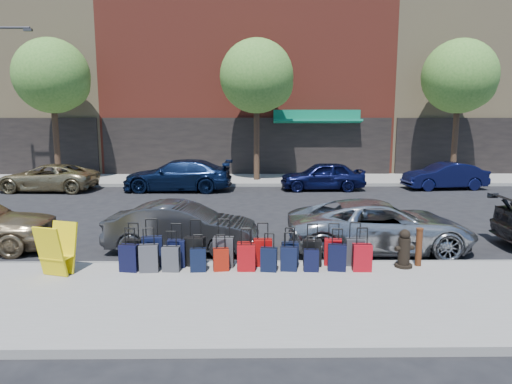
{
  "coord_description": "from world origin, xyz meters",
  "views": [
    {
      "loc": [
        0.17,
        -14.6,
        3.44
      ],
      "look_at": [
        0.33,
        -1.5,
        1.28
      ],
      "focal_mm": 32.0,
      "sensor_mm": 36.0,
      "label": 1
    }
  ],
  "objects_px": {
    "fire_hydrant": "(404,250)",
    "car_far_3": "(445,176)",
    "tree_center": "(259,78)",
    "car_far_1": "(178,175)",
    "tree_right": "(462,78)",
    "suitcase_front_5": "(245,254)",
    "bollard": "(419,246)",
    "car_far_0": "(47,178)",
    "tree_left": "(55,78)",
    "car_near_2": "(380,226)",
    "display_rack": "(57,250)",
    "car_near_1": "(182,228)",
    "car_far_2": "(322,176)"
  },
  "relations": [
    {
      "from": "display_rack",
      "to": "car_far_3",
      "type": "relative_size",
      "value": 0.28
    },
    {
      "from": "fire_hydrant",
      "to": "tree_center",
      "type": "bearing_deg",
      "value": 89.5
    },
    {
      "from": "tree_left",
      "to": "display_rack",
      "type": "distance_m",
      "value": 16.66
    },
    {
      "from": "tree_center",
      "to": "fire_hydrant",
      "type": "xyz_separation_m",
      "value": [
        2.93,
        -14.42,
        -4.87
      ]
    },
    {
      "from": "fire_hydrant",
      "to": "car_far_1",
      "type": "xyz_separation_m",
      "value": [
        -6.81,
        11.6,
        0.19
      ]
    },
    {
      "from": "tree_center",
      "to": "car_far_1",
      "type": "xyz_separation_m",
      "value": [
        -3.89,
        -2.82,
        -4.68
      ]
    },
    {
      "from": "tree_center",
      "to": "tree_right",
      "type": "distance_m",
      "value": 10.5
    },
    {
      "from": "display_rack",
      "to": "car_far_1",
      "type": "xyz_separation_m",
      "value": [
        0.65,
        12.0,
        0.05
      ]
    },
    {
      "from": "tree_left",
      "to": "suitcase_front_5",
      "type": "xyz_separation_m",
      "value": [
        9.91,
        -14.3,
        -4.99
      ]
    },
    {
      "from": "bollard",
      "to": "car_near_1",
      "type": "distance_m",
      "value": 5.75
    },
    {
      "from": "suitcase_front_5",
      "to": "car_far_1",
      "type": "distance_m",
      "value": 11.95
    },
    {
      "from": "tree_right",
      "to": "car_near_1",
      "type": "distance_m",
      "value": 18.59
    },
    {
      "from": "display_rack",
      "to": "car_far_1",
      "type": "distance_m",
      "value": 12.02
    },
    {
      "from": "suitcase_front_5",
      "to": "car_far_0",
      "type": "distance_m",
      "value": 14.86
    },
    {
      "from": "car_far_1",
      "to": "car_near_1",
      "type": "bearing_deg",
      "value": 11.81
    },
    {
      "from": "tree_left",
      "to": "fire_hydrant",
      "type": "distance_m",
      "value": 20.29
    },
    {
      "from": "tree_left",
      "to": "tree_right",
      "type": "bearing_deg",
      "value": 0.0
    },
    {
      "from": "tree_right",
      "to": "bollard",
      "type": "xyz_separation_m",
      "value": [
        -7.22,
        -14.33,
        -4.82
      ]
    },
    {
      "from": "fire_hydrant",
      "to": "display_rack",
      "type": "distance_m",
      "value": 7.47
    },
    {
      "from": "display_rack",
      "to": "car_near_2",
      "type": "xyz_separation_m",
      "value": [
        7.41,
        2.17,
        -0.03
      ]
    },
    {
      "from": "suitcase_front_5",
      "to": "car_near_2",
      "type": "bearing_deg",
      "value": 29.8
    },
    {
      "from": "bollard",
      "to": "car_far_0",
      "type": "xyz_separation_m",
      "value": [
        -13.28,
        11.52,
        0.04
      ]
    },
    {
      "from": "car_near_2",
      "to": "fire_hydrant",
      "type": "bearing_deg",
      "value": -178.67
    },
    {
      "from": "fire_hydrant",
      "to": "car_far_3",
      "type": "relative_size",
      "value": 0.22
    },
    {
      "from": "car_far_1",
      "to": "car_near_2",
      "type": "bearing_deg",
      "value": 36.8
    },
    {
      "from": "tree_right",
      "to": "display_rack",
      "type": "height_order",
      "value": "tree_right"
    },
    {
      "from": "tree_right",
      "to": "fire_hydrant",
      "type": "xyz_separation_m",
      "value": [
        -7.57,
        -14.42,
        -4.87
      ]
    },
    {
      "from": "car_near_2",
      "to": "car_near_1",
      "type": "bearing_deg",
      "value": 90.25
    },
    {
      "from": "tree_center",
      "to": "car_far_3",
      "type": "height_order",
      "value": "tree_center"
    },
    {
      "from": "tree_left",
      "to": "display_rack",
      "type": "xyz_separation_m",
      "value": [
        5.96,
        -14.82,
        -4.73
      ]
    },
    {
      "from": "display_rack",
      "to": "car_far_3",
      "type": "bearing_deg",
      "value": 60.37
    },
    {
      "from": "suitcase_front_5",
      "to": "car_near_1",
      "type": "xyz_separation_m",
      "value": [
        -1.64,
        1.62,
        0.21
      ]
    },
    {
      "from": "display_rack",
      "to": "tree_right",
      "type": "bearing_deg",
      "value": 62.3
    },
    {
      "from": "suitcase_front_5",
      "to": "display_rack",
      "type": "relative_size",
      "value": 0.8
    },
    {
      "from": "suitcase_front_5",
      "to": "car_far_2",
      "type": "bearing_deg",
      "value": 77.34
    },
    {
      "from": "bollard",
      "to": "car_far_0",
      "type": "relative_size",
      "value": 0.19
    },
    {
      "from": "tree_left",
      "to": "car_far_2",
      "type": "height_order",
      "value": "tree_left"
    },
    {
      "from": "car_near_1",
      "to": "car_far_2",
      "type": "relative_size",
      "value": 0.97
    },
    {
      "from": "fire_hydrant",
      "to": "car_far_3",
      "type": "height_order",
      "value": "car_far_3"
    },
    {
      "from": "fire_hydrant",
      "to": "suitcase_front_5",
      "type": "bearing_deg",
      "value": 166.13
    },
    {
      "from": "tree_left",
      "to": "tree_center",
      "type": "height_order",
      "value": "same"
    },
    {
      "from": "bollard",
      "to": "tree_left",
      "type": "bearing_deg",
      "value": 133.89
    },
    {
      "from": "tree_right",
      "to": "car_far_1",
      "type": "distance_m",
      "value": 15.39
    },
    {
      "from": "suitcase_front_5",
      "to": "car_far_0",
      "type": "height_order",
      "value": "car_far_0"
    },
    {
      "from": "tree_right",
      "to": "car_near_2",
      "type": "distance_m",
      "value": 15.51
    },
    {
      "from": "tree_right",
      "to": "bollard",
      "type": "bearing_deg",
      "value": -116.74
    },
    {
      "from": "car_far_0",
      "to": "car_near_2",
      "type": "bearing_deg",
      "value": 55.65
    },
    {
      "from": "bollard",
      "to": "car_far_1",
      "type": "height_order",
      "value": "car_far_1"
    },
    {
      "from": "car_near_2",
      "to": "car_far_3",
      "type": "height_order",
      "value": "car_near_2"
    },
    {
      "from": "car_near_2",
      "to": "car_far_2",
      "type": "bearing_deg",
      "value": -0.56
    }
  ]
}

